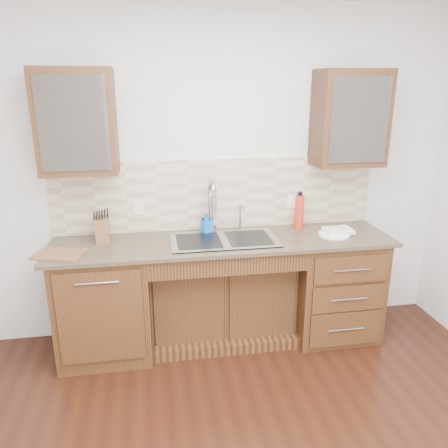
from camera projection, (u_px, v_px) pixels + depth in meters
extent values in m
cube|color=silver|center=(216.00, 176.00, 3.67)|extent=(4.00, 0.10, 2.70)
cube|color=#593014|center=(105.00, 302.00, 3.45)|extent=(0.70, 0.62, 0.88)
cube|color=#593014|center=(221.00, 298.00, 3.72)|extent=(1.20, 0.44, 0.70)
cube|color=#593014|center=(332.00, 284.00, 3.76)|extent=(0.70, 0.62, 0.88)
cube|color=#84705B|center=(223.00, 242.00, 3.45)|extent=(2.70, 0.65, 0.03)
cube|color=beige|center=(217.00, 194.00, 3.66)|extent=(2.70, 0.02, 0.59)
cube|color=#9E9EA5|center=(224.00, 251.00, 3.46)|extent=(0.84, 0.46, 0.19)
cylinder|color=#999993|center=(211.00, 209.00, 3.58)|extent=(0.04, 0.04, 0.40)
cylinder|color=#999993|center=(240.00, 216.00, 3.65)|extent=(0.02, 0.02, 0.24)
cube|color=#593014|center=(77.00, 122.00, 3.15)|extent=(0.55, 0.34, 0.75)
cube|color=#593014|center=(350.00, 118.00, 3.49)|extent=(0.55, 0.34, 0.75)
cube|color=white|center=(139.00, 208.00, 3.57)|extent=(0.08, 0.01, 0.12)
cube|color=white|center=(292.00, 201.00, 3.77)|extent=(0.08, 0.01, 0.12)
imported|color=blue|center=(207.00, 223.00, 3.59)|extent=(0.10, 0.10, 0.17)
cylinder|color=red|center=(299.00, 212.00, 3.70)|extent=(0.10, 0.10, 0.29)
cylinder|color=white|center=(334.00, 234.00, 3.56)|extent=(0.26, 0.26, 0.01)
cube|color=silver|center=(338.00, 231.00, 3.57)|extent=(0.23, 0.17, 0.04)
cube|color=#915F21|center=(103.00, 229.00, 3.40)|extent=(0.11, 0.18, 0.19)
cube|color=#9F784E|center=(60.00, 254.00, 3.14)|extent=(0.40, 0.33, 0.02)
imported|color=white|center=(62.00, 129.00, 3.15)|extent=(0.15, 0.15, 0.11)
imported|color=white|center=(85.00, 129.00, 3.18)|extent=(0.13, 0.13, 0.10)
imported|color=white|center=(343.00, 125.00, 3.49)|extent=(0.17, 0.17, 0.10)
imported|color=silver|center=(360.00, 125.00, 3.52)|extent=(0.14, 0.14, 0.10)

